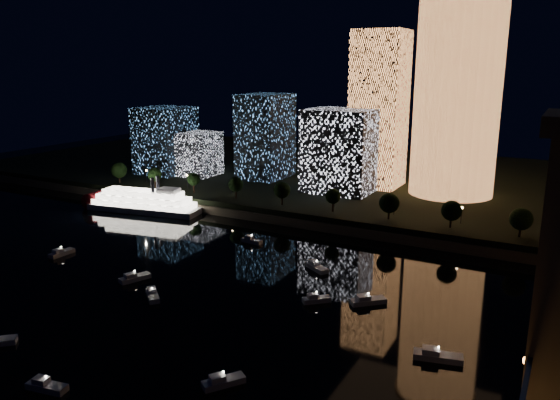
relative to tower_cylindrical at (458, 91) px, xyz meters
The scene contains 10 objects.
ground 144.09m from the tower_cylindrical, 98.35° to the right, with size 520.00×520.00×0.00m, color black.
far_bank 52.87m from the tower_cylindrical, 129.04° to the left, with size 420.00×160.00×5.00m, color black.
seawall 71.68m from the tower_cylindrical, 110.41° to the right, with size 420.00×6.00×3.00m, color #6B5E4C.
tower_cylindrical is the anchor object (origin of this frame).
tower_rectangular 31.99m from the tower_cylindrical, behind, with size 19.86×19.86×63.19m, color #E98D4A.
midrise_blocks 88.19m from the tower_cylindrical, behind, with size 111.48×36.53×37.17m.
riverboat 128.43m from the tower_cylindrical, 147.49° to the right, with size 48.54×17.59×14.34m.
motorboats 132.59m from the tower_cylindrical, 101.00° to the right, with size 117.35×88.62×2.78m.
esplanade_trees 74.28m from the tower_cylindrical, 133.85° to the right, with size 166.77×6.83×8.91m.
street_lamps 76.88m from the tower_cylindrical, 142.43° to the right, with size 132.70×0.70×5.65m.
Camera 1 is at (61.56, -81.40, 54.62)m, focal length 35.00 mm.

